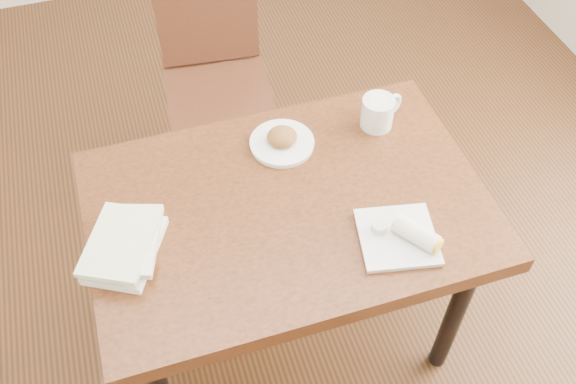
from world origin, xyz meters
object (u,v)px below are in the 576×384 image
object	(u,v)px
chair_far	(214,66)
book_stack	(125,245)
table	(288,221)
coffee_mug	(379,111)
plate_scone	(282,141)
plate_burrito	(403,236)

from	to	relation	value
chair_far	book_stack	distance (m)	1.08
table	coffee_mug	world-z (taller)	coffee_mug
table	plate_scone	world-z (taller)	plate_scone
coffee_mug	plate_burrito	size ratio (longest dim) A/B	0.61
coffee_mug	table	bearing A→B (deg)	-148.73
book_stack	coffee_mug	bearing A→B (deg)	16.89
plate_burrito	table	bearing A→B (deg)	139.47
plate_scone	plate_burrito	size ratio (longest dim) A/B	0.82
chair_far	plate_burrito	bearing A→B (deg)	-76.19
plate_scone	table	bearing A→B (deg)	-102.98
book_stack	plate_scone	bearing A→B (deg)	26.14
chair_far	coffee_mug	world-z (taller)	chair_far
chair_far	table	bearing A→B (deg)	-88.80
table	chair_far	xyz separation A→B (m)	(-0.02, 0.92, -0.11)
book_stack	table	bearing A→B (deg)	3.59
plate_burrito	book_stack	distance (m)	0.76
table	chair_far	size ratio (longest dim) A/B	1.22
table	chair_far	bearing A→B (deg)	91.20
coffee_mug	plate_burrito	distance (m)	0.47
plate_scone	book_stack	bearing A→B (deg)	-153.86
chair_far	coffee_mug	distance (m)	0.84
chair_far	plate_burrito	size ratio (longest dim) A/B	3.84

